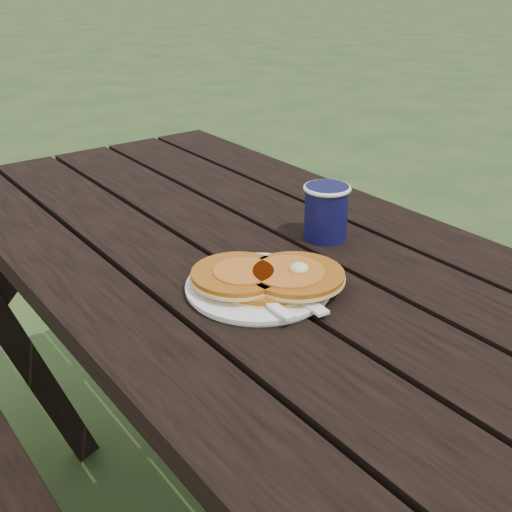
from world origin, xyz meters
TOP-DOWN VIEW (x-y plane):
  - picnic_table at (0.00, 0.00)m, footprint 1.36×1.80m
  - plate at (-0.09, -0.01)m, footprint 0.30×0.30m
  - pancake_stack at (-0.08, -0.02)m, footprint 0.22×0.20m
  - knife at (-0.06, -0.05)m, footprint 0.04×0.18m
  - fork at (-0.12, -0.07)m, footprint 0.04×0.16m
  - coffee_cup at (0.13, 0.08)m, footprint 0.09×0.09m

SIDE VIEW (x-z plane):
  - picnic_table at x=0.00m, z-range -0.01..0.74m
  - plate at x=-0.09m, z-range 0.75..0.76m
  - knife at x=-0.06m, z-range 0.76..0.76m
  - fork at x=-0.12m, z-range 0.77..0.77m
  - pancake_stack at x=-0.08m, z-range 0.76..0.79m
  - coffee_cup at x=0.13m, z-range 0.76..0.86m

